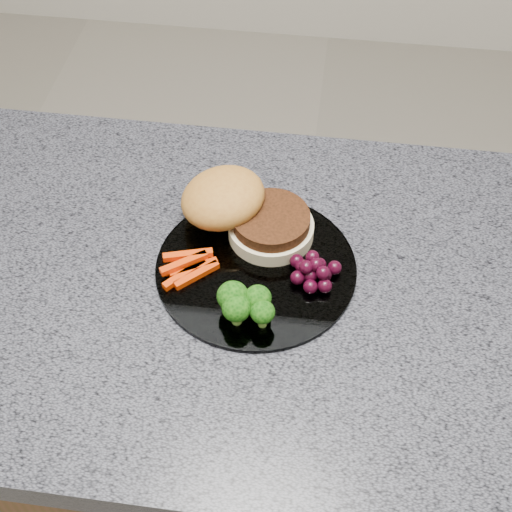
# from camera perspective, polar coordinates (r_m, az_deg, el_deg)

# --- Properties ---
(island_cabinet) EXTENTS (1.20, 0.60, 0.86)m
(island_cabinet) POSITION_cam_1_polar(r_m,az_deg,el_deg) (1.31, 1.00, -15.19)
(island_cabinet) COLOR #51311B
(island_cabinet) RESTS_ON ground
(countertop) EXTENTS (1.20, 0.60, 0.04)m
(countertop) POSITION_cam_1_polar(r_m,az_deg,el_deg) (0.92, 1.37, -3.15)
(countertop) COLOR #53545E
(countertop) RESTS_ON island_cabinet
(plate) EXTENTS (0.26, 0.26, 0.01)m
(plate) POSITION_cam_1_polar(r_m,az_deg,el_deg) (0.92, 0.00, -0.93)
(plate) COLOR white
(plate) RESTS_ON countertop
(burger) EXTENTS (0.21, 0.16, 0.06)m
(burger) POSITION_cam_1_polar(r_m,az_deg,el_deg) (0.95, -1.30, 3.70)
(burger) COLOR beige
(burger) RESTS_ON plate
(carrot_sticks) EXTENTS (0.07, 0.07, 0.02)m
(carrot_sticks) POSITION_cam_1_polar(r_m,az_deg,el_deg) (0.91, -5.39, -0.82)
(carrot_sticks) COLOR red
(carrot_sticks) RESTS_ON plate
(broccoli) EXTENTS (0.07, 0.05, 0.05)m
(broccoli) POSITION_cam_1_polar(r_m,az_deg,el_deg) (0.85, -0.95, -3.76)
(broccoli) COLOR olive
(broccoli) RESTS_ON plate
(grape_bunch) EXTENTS (0.07, 0.06, 0.03)m
(grape_bunch) POSITION_cam_1_polar(r_m,az_deg,el_deg) (0.90, 4.64, -1.20)
(grape_bunch) COLOR black
(grape_bunch) RESTS_ON plate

